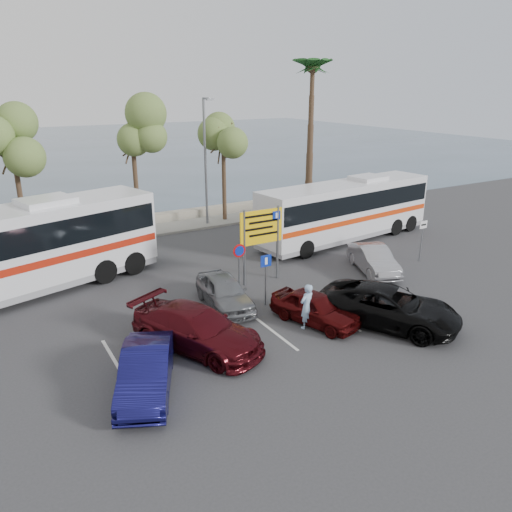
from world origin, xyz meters
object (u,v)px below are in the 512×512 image
car_silver_a (224,292)px  pedestrian_far (334,226)px  car_blue (146,371)px  car_silver_b (374,259)px  street_lamp_right (206,156)px  pedestrian_near (307,306)px  suv_black (389,306)px  coach_bus_left (7,257)px  car_maroon (197,329)px  coach_bus_right (346,212)px  direction_sign (261,233)px  car_red (315,308)px

car_silver_a → pedestrian_far: bearing=33.8°
car_blue → car_silver_b: car_blue is taller
street_lamp_right → car_silver_b: 13.13m
pedestrian_near → pedestrian_far: 11.46m
car_silver_a → car_silver_b: (8.29, 0.00, -0.02)m
suv_black → pedestrian_far: size_ratio=2.85×
street_lamp_right → coach_bus_left: street_lamp_right is taller
car_silver_a → car_blue: (-4.80, -4.26, 0.00)m
car_silver_b → pedestrian_far: bearing=93.7°
car_blue → car_maroon: 2.91m
street_lamp_right → car_blue: street_lamp_right is taller
car_silver_a → coach_bus_right: bearing=32.0°
direction_sign → car_blue: bearing=-141.9°
pedestrian_near → coach_bus_right: bearing=-149.7°
coach_bus_left → coach_bus_right: (18.23, -0.44, -0.22)m
car_silver_a → car_red: bearing=-45.5°
street_lamp_right → car_silver_b: (3.51, -12.02, -3.94)m
car_silver_a → pedestrian_far: (9.79, 5.00, 0.27)m
car_red → suv_black: suv_black is taller
street_lamp_right → direction_sign: street_lamp_right is taller
street_lamp_right → car_blue: bearing=-120.5°
car_blue → car_maroon: size_ratio=0.81×
car_maroon → pedestrian_near: bearing=-35.1°
pedestrian_near → suv_black: bearing=142.2°
coach_bus_right → car_maroon: 15.09m
street_lamp_right → car_red: bearing=-99.0°
car_blue → suv_black: (9.60, -0.36, 0.07)m
coach_bus_right → pedestrian_far: coach_bus_right is taller
pedestrian_near → pedestrian_far: bearing=-146.9°
car_red → direction_sign: bearing=67.4°
pedestrian_near → car_blue: bearing=-4.8°
coach_bus_left → pedestrian_near: 12.94m
street_lamp_right → car_silver_b: street_lamp_right is taller
coach_bus_right → coach_bus_left: bearing=178.6°
car_maroon → car_red: 4.83m
street_lamp_right → coach_bus_left: (-12.43, -6.58, -2.66)m
street_lamp_right → car_silver_a: street_lamp_right is taller
suv_black → pedestrian_far: pedestrian_far is taller
coach_bus_right → car_silver_b: size_ratio=3.01×
coach_bus_right → pedestrian_far: size_ratio=6.35×
coach_bus_left → suv_black: bearing=-39.0°
coach_bus_left → car_blue: size_ratio=3.30×
car_silver_a → car_red: 3.92m
coach_bus_right → pedestrian_far: bearing=-180.0°
car_maroon → suv_black: bearing=-41.8°
car_maroon → car_silver_b: bearing=-12.4°
car_red → suv_black: size_ratio=0.69×
pedestrian_far → suv_black: bearing=134.8°
suv_black → direction_sign: bearing=78.6°
car_maroon → car_silver_a: bearing=21.3°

